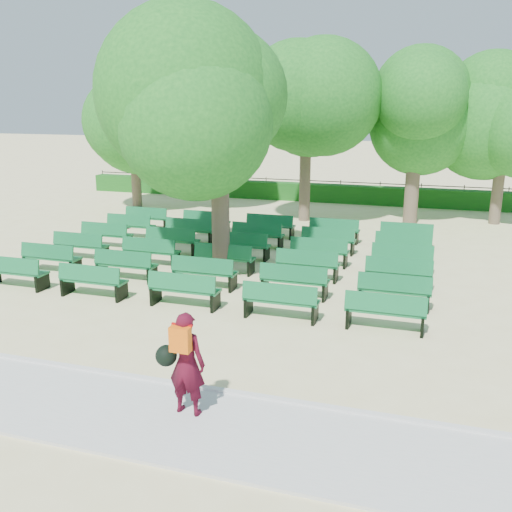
% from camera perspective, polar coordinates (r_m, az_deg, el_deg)
% --- Properties ---
extents(ground, '(120.00, 120.00, 0.00)m').
position_cam_1_polar(ground, '(16.61, -3.16, -2.44)').
color(ground, beige).
extents(paving, '(30.00, 2.20, 0.06)m').
position_cam_1_polar(paving, '(10.56, -17.80, -13.96)').
color(paving, silver).
rests_on(paving, ground).
extents(curb, '(30.00, 0.12, 0.10)m').
position_cam_1_polar(curb, '(11.38, -14.46, -11.33)').
color(curb, silver).
rests_on(curb, ground).
extents(hedge, '(26.00, 0.70, 0.90)m').
position_cam_1_polar(hedge, '(29.69, 6.39, 6.31)').
color(hedge, '#195D19').
rests_on(hedge, ground).
extents(fence, '(26.00, 0.10, 1.02)m').
position_cam_1_polar(fence, '(30.15, 6.51, 5.57)').
color(fence, black).
rests_on(fence, ground).
extents(tree_line, '(21.80, 6.80, 7.04)m').
position_cam_1_polar(tree_line, '(25.92, 4.62, 4.02)').
color(tree_line, '#227221').
rests_on(tree_line, ground).
extents(bench_array, '(1.83, 0.63, 1.14)m').
position_cam_1_polar(bench_array, '(18.11, -2.11, -0.60)').
color(bench_array, '#116636').
rests_on(bench_array, ground).
extents(tree_among, '(5.06, 5.06, 7.26)m').
position_cam_1_polar(tree_among, '(16.56, -3.76, 14.95)').
color(tree_among, brown).
rests_on(tree_among, ground).
extents(person, '(0.84, 0.51, 1.77)m').
position_cam_1_polar(person, '(9.45, -7.15, -10.46)').
color(person, '#440919').
rests_on(person, ground).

